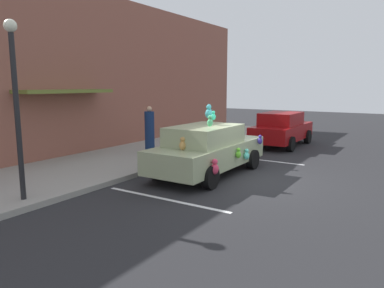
{
  "coord_description": "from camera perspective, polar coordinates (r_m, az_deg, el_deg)",
  "views": [
    {
      "loc": [
        -9.67,
        -4.1,
        2.75
      ],
      "look_at": [
        -0.11,
        2.01,
        0.9
      ],
      "focal_mm": 33.62,
      "sensor_mm": 36.0,
      "label": 1
    }
  ],
  "objects": [
    {
      "name": "teddy_bear_on_sidewalk",
      "position": [
        14.03,
        -0.67,
        -0.29
      ],
      "size": [
        0.31,
        0.26,
        0.59
      ],
      "color": "#9E723D",
      "rests_on": "sidewalk"
    },
    {
      "name": "ground_plane",
      "position": [
        10.85,
        9.34,
        -5.54
      ],
      "size": [
        60.0,
        60.0,
        0.0
      ],
      "primitive_type": "plane",
      "color": "#262628"
    },
    {
      "name": "parked_sedan_behind",
      "position": [
        17.0,
        14.05,
        2.36
      ],
      "size": [
        4.18,
        1.9,
        1.54
      ],
      "color": "maroon",
      "rests_on": "ground"
    },
    {
      "name": "storefront_building",
      "position": [
        14.83,
        -17.04,
        10.58
      ],
      "size": [
        24.0,
        1.25,
        6.4
      ],
      "color": "brown",
      "rests_on": "ground"
    },
    {
      "name": "street_lamp_post",
      "position": [
        8.91,
        -26.21,
        7.34
      ],
      "size": [
        0.28,
        0.28,
        4.01
      ],
      "color": "black",
      "rests_on": "sidewalk"
    },
    {
      "name": "parking_stripe_rear",
      "position": [
        8.91,
        -4.23,
        -8.72
      ],
      "size": [
        0.12,
        3.6,
        0.01
      ],
      "primitive_type": "cube",
      "color": "silver",
      "rests_on": "ground"
    },
    {
      "name": "plush_covered_car",
      "position": [
        11.14,
        2.45,
        -0.82
      ],
      "size": [
        4.59,
        2.11,
        2.16
      ],
      "color": "#9BA87E",
      "rests_on": "ground"
    },
    {
      "name": "parking_stripe_front",
      "position": [
        13.74,
        10.14,
        -2.42
      ],
      "size": [
        0.12,
        3.6,
        0.01
      ],
      "primitive_type": "cube",
      "color": "silver",
      "rests_on": "ground"
    },
    {
      "name": "pedestrian_near_shopfront",
      "position": [
        14.09,
        -6.74,
        2.01
      ],
      "size": [
        0.38,
        0.38,
        1.82
      ],
      "color": "navy",
      "rests_on": "sidewalk"
    },
    {
      "name": "sidewalk",
      "position": [
        13.54,
        -10.47,
        -2.29
      ],
      "size": [
        24.0,
        4.0,
        0.15
      ],
      "primitive_type": "cube",
      "color": "gray",
      "rests_on": "ground"
    }
  ]
}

